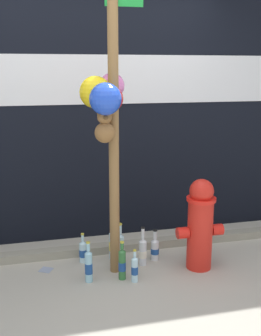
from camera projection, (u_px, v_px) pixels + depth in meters
name	position (u px, v px, depth m)	size (l,w,h in m)	color
ground_plane	(124.00, 302.00, 3.17)	(14.00, 14.00, 0.00)	#ADA899
building_wall	(93.00, 70.00, 4.11)	(10.00, 0.21, 3.51)	black
curb_strip	(104.00, 248.00, 4.02)	(8.00, 0.12, 0.08)	gray
memorial_post	(107.00, 84.00, 3.25)	(0.52, 0.54, 2.82)	olive
fire_hydrant	(200.00, 224.00, 3.63)	(0.43, 0.26, 0.84)	red
bottle_0	(122.00, 264.00, 3.49)	(0.06, 0.06, 0.35)	#337038
bottle_1	(83.00, 251.00, 3.80)	(0.07, 0.07, 0.29)	#B2DBEA
bottle_2	(89.00, 266.00, 3.44)	(0.07, 0.07, 0.36)	#93CCE0
bottle_3	(143.00, 251.00, 3.75)	(0.08, 0.08, 0.37)	silver
bottle_4	(155.00, 248.00, 3.85)	(0.08, 0.08, 0.30)	silver
bottle_5	(135.00, 269.00, 3.45)	(0.06, 0.06, 0.29)	#B2DBEA
bottle_6	(120.00, 249.00, 3.72)	(0.08, 0.08, 0.41)	#B2DBEA
bottle_7	(113.00, 244.00, 3.87)	(0.07, 0.07, 0.37)	#B2DBEA
litter_0	(46.00, 270.00, 3.67)	(0.11, 0.10, 0.01)	#8C99B2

